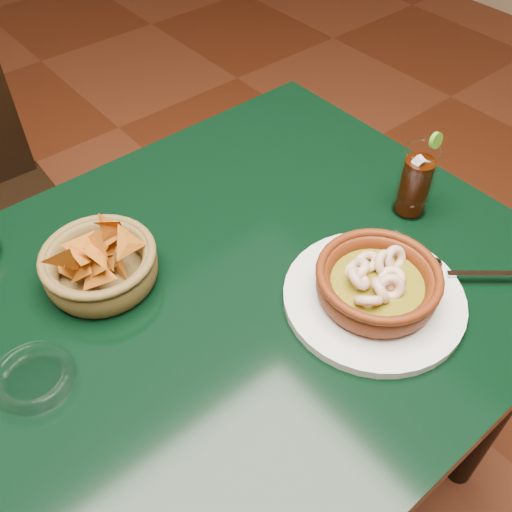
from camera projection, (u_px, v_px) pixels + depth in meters
ground at (207, 507)px, 1.39m from camera, size 7.00×7.00×0.00m
dining_table at (181, 357)px, 0.92m from camera, size 1.20×0.80×0.75m
shrimp_plate at (376, 287)px, 0.85m from camera, size 0.35×0.27×0.08m
chip_basket at (100, 265)px, 0.88m from camera, size 0.21×0.21×0.13m
cola_drink at (416, 182)px, 0.97m from camera, size 0.13×0.13×0.15m
glass_ashtray at (34, 378)px, 0.76m from camera, size 0.12×0.12×0.03m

